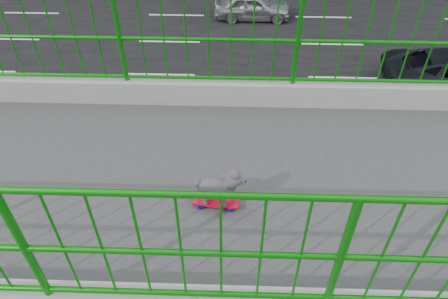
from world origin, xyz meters
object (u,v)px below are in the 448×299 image
object	(u,v)px
poodle	(218,187)
skateboard	(216,203)
car_0	(161,177)
car_5	(315,183)
car_4	(253,6)

from	to	relation	value
poodle	skateboard	bearing A→B (deg)	-90.00
car_0	car_5	distance (m)	4.71
car_0	poodle	bearing A→B (deg)	18.41
skateboard	car_4	size ratio (longest dim) A/B	0.11
skateboard	poodle	size ratio (longest dim) A/B	0.93
car_0	car_5	world-z (taller)	car_0
car_4	car_5	size ratio (longest dim) A/B	0.93
skateboard	car_5	distance (m)	9.30
skateboard	car_0	xyz separation A→B (m)	(-6.29, -2.07, -6.24)
car_5	car_4	bearing A→B (deg)	-172.62
car_0	car_5	bearing A→B (deg)	90.00
skateboard	car_0	bearing A→B (deg)	-156.28
car_5	skateboard	bearing A→B (deg)	-22.72
car_0	car_4	world-z (taller)	car_0
poodle	car_5	distance (m)	9.46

